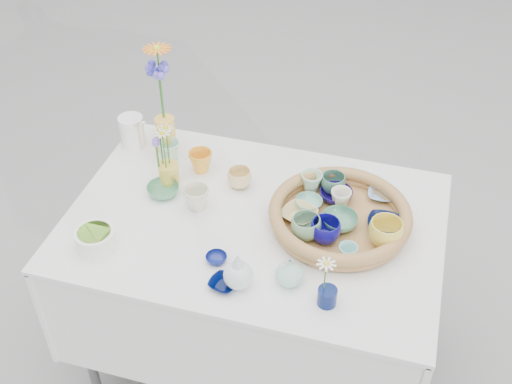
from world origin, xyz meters
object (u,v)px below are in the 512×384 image
(display_table, at_px, (255,355))
(tall_vase_yellow, at_px, (166,134))
(wicker_tray, at_px, (340,217))
(bud_vase_seafoam, at_px, (290,271))

(display_table, xyz_separation_m, tall_vase_yellow, (-0.43, 0.29, 0.84))
(display_table, distance_m, wicker_tray, 0.85)
(wicker_tray, height_order, tall_vase_yellow, tall_vase_yellow)
(display_table, height_order, bud_vase_seafoam, bud_vase_seafoam)
(bud_vase_seafoam, bearing_deg, wicker_tray, 70.94)
(wicker_tray, relative_size, bud_vase_seafoam, 5.18)
(display_table, xyz_separation_m, bud_vase_seafoam, (0.18, -0.24, 0.81))
(display_table, bearing_deg, bud_vase_seafoam, -53.29)
(tall_vase_yellow, bearing_deg, wicker_tray, -18.78)
(display_table, distance_m, bud_vase_seafoam, 0.86)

